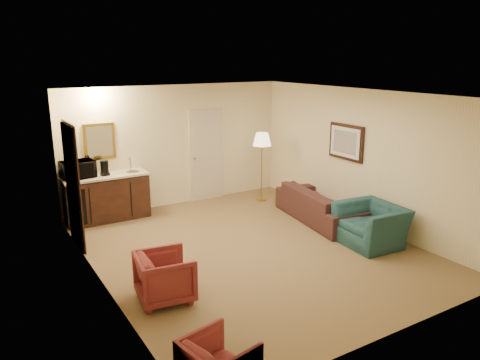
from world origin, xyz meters
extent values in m
plane|color=olive|center=(0.00, 0.00, 0.00)|extent=(6.00, 6.00, 0.00)
cube|color=#F8E4BA|center=(0.00, 3.00, 1.30)|extent=(5.00, 0.02, 2.60)
cube|color=#F8E4BA|center=(-2.50, 0.00, 1.30)|extent=(0.02, 6.00, 2.60)
cube|color=#F8E4BA|center=(2.50, 0.00, 1.30)|extent=(0.02, 6.00, 2.60)
cube|color=white|center=(0.00, 0.00, 2.60)|extent=(5.00, 6.00, 0.02)
cube|color=beige|center=(0.70, 2.97, 1.02)|extent=(0.82, 0.06, 2.05)
cube|color=black|center=(-2.47, 1.70, 1.05)|extent=(0.06, 0.98, 2.10)
cube|color=gold|center=(-1.65, 2.97, 1.55)|extent=(0.62, 0.04, 0.72)
cube|color=black|center=(2.46, 0.40, 1.55)|extent=(0.06, 0.90, 0.70)
cube|color=#3B2113|center=(-1.65, 2.72, 0.46)|extent=(1.64, 0.58, 0.92)
imported|color=black|center=(1.95, 0.50, 0.43)|extent=(0.95, 2.26, 0.86)
imported|color=#204D50|center=(1.90, -0.90, 0.47)|extent=(0.77, 1.12, 0.94)
imported|color=maroon|center=(-1.90, -0.85, 0.36)|extent=(0.75, 0.79, 0.73)
cube|color=black|center=(1.80, -0.16, 0.20)|extent=(0.79, 0.62, 0.41)
cube|color=#AD9339|center=(1.70, 2.21, 0.78)|extent=(0.52, 0.52, 1.56)
cylinder|color=black|center=(-1.00, 2.65, 0.15)|extent=(0.27, 0.27, 0.29)
imported|color=black|center=(-2.15, 2.78, 1.12)|extent=(0.64, 0.41, 0.41)
cylinder|color=black|center=(-1.66, 2.71, 1.07)|extent=(0.18, 0.18, 0.29)
camera|label=1|loc=(-4.00, -6.24, 3.19)|focal=35.00mm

